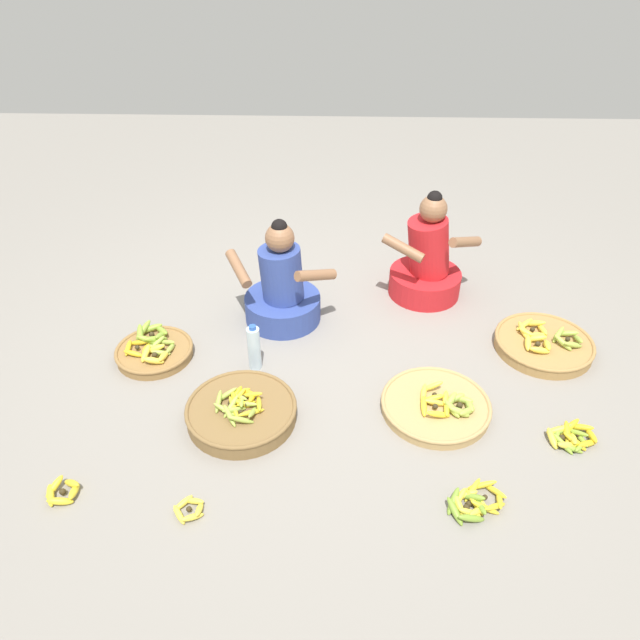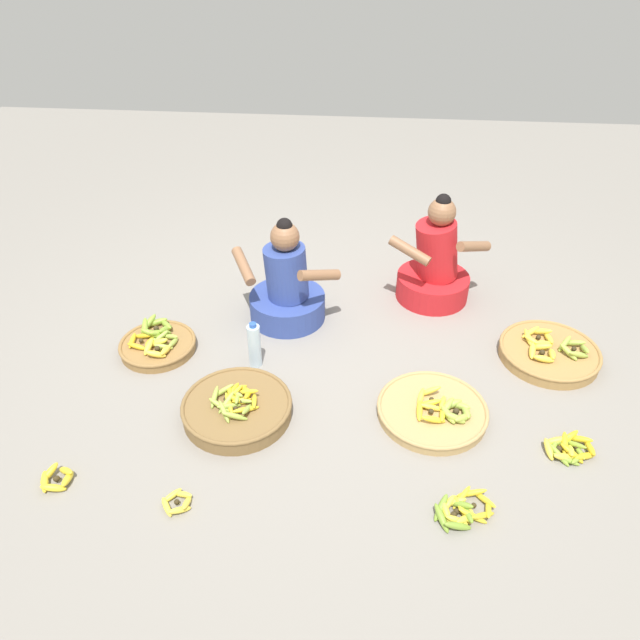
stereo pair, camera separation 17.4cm
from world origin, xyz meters
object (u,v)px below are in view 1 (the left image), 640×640
at_px(vendor_woman_front, 282,290).
at_px(banana_basket_back_center, 154,350).
at_px(loose_bananas_near_vendor, 62,491).
at_px(loose_bananas_front_right, 474,502).
at_px(banana_basket_front_left, 241,411).
at_px(vendor_woman_behind, 427,263).
at_px(banana_basket_back_left, 544,343).
at_px(loose_bananas_front_center, 571,437).
at_px(water_bottle, 254,348).
at_px(loose_bananas_mid_left, 190,509).
at_px(banana_basket_mid_right, 437,405).

distance_m(vendor_woman_front, banana_basket_back_center, 0.92).
bearing_deg(loose_bananas_near_vendor, loose_bananas_front_right, -0.02).
distance_m(banana_basket_front_left, loose_bananas_near_vendor, 0.98).
xyz_separation_m(vendor_woman_front, vendor_woman_behind, (1.02, 0.36, 0.02)).
bearing_deg(vendor_woman_front, banana_basket_back_left, -9.63).
distance_m(banana_basket_back_center, loose_bananas_front_center, 2.52).
height_order(loose_bananas_near_vendor, water_bottle, water_bottle).
relative_size(loose_bananas_mid_left, water_bottle, 0.54).
bearing_deg(banana_basket_back_center, loose_bananas_front_center, -14.89).
distance_m(loose_bananas_front_center, water_bottle, 1.87).
distance_m(loose_bananas_mid_left, water_bottle, 1.10).
xyz_separation_m(banana_basket_back_center, loose_bananas_near_vendor, (-0.17, -1.09, -0.02)).
relative_size(vendor_woman_front, banana_basket_front_left, 1.22).
relative_size(banana_basket_front_left, banana_basket_back_left, 1.00).
distance_m(vendor_woman_behind, loose_bananas_mid_left, 2.38).
relative_size(vendor_woman_behind, banana_basket_back_center, 1.64).
relative_size(banana_basket_back_center, loose_bananas_mid_left, 2.83).
bearing_deg(banana_basket_back_left, loose_bananas_near_vendor, -155.17).
xyz_separation_m(banana_basket_front_left, banana_basket_back_center, (-0.64, 0.54, -0.01)).
xyz_separation_m(banana_basket_back_center, banana_basket_back_left, (2.50, 0.15, 0.00)).
distance_m(loose_bananas_near_vendor, loose_bananas_mid_left, 0.65).
distance_m(vendor_woman_behind, banana_basket_mid_right, 1.25).
bearing_deg(loose_bananas_front_center, loose_bananas_mid_left, -165.24).
bearing_deg(banana_basket_back_center, vendor_woman_front, 29.19).
relative_size(loose_bananas_near_vendor, loose_bananas_mid_left, 1.08).
xyz_separation_m(loose_bananas_front_center, loose_bananas_front_right, (-0.60, -0.44, -0.00)).
relative_size(vendor_woman_front, banana_basket_back_center, 1.54).
bearing_deg(vendor_woman_behind, banana_basket_back_center, -156.18).
relative_size(vendor_woman_front, loose_bananas_mid_left, 4.37).
bearing_deg(banana_basket_mid_right, banana_basket_back_center, 165.87).
height_order(banana_basket_front_left, loose_bananas_near_vendor, banana_basket_front_left).
bearing_deg(loose_bananas_front_right, banana_basket_back_left, 61.61).
height_order(vendor_woman_behind, banana_basket_front_left, vendor_woman_behind).
distance_m(loose_bananas_near_vendor, water_bottle, 1.30).
height_order(vendor_woman_behind, loose_bananas_front_center, vendor_woman_behind).
xyz_separation_m(vendor_woman_behind, banana_basket_back_left, (0.70, -0.65, -0.21)).
relative_size(loose_bananas_front_right, water_bottle, 1.00).
xyz_separation_m(loose_bananas_front_center, water_bottle, (-1.78, 0.56, 0.12)).
bearing_deg(banana_basket_back_left, loose_bananas_mid_left, -147.10).
xyz_separation_m(banana_basket_front_left, loose_bananas_mid_left, (-0.16, -0.63, -0.04)).
relative_size(banana_basket_back_left, loose_bananas_near_vendor, 3.33).
bearing_deg(loose_bananas_near_vendor, banana_basket_mid_right, 18.83).
relative_size(vendor_woman_behind, banana_basket_front_left, 1.29).
bearing_deg(vendor_woman_front, loose_bananas_front_center, -33.42).
relative_size(vendor_woman_behind, loose_bananas_front_center, 2.82).
bearing_deg(banana_basket_back_center, banana_basket_mid_right, -14.13).
relative_size(vendor_woman_front, banana_basket_mid_right, 1.21).
bearing_deg(vendor_woman_behind, vendor_woman_front, -160.67).
xyz_separation_m(vendor_woman_behind, loose_bananas_front_center, (0.63, -1.44, -0.23)).
bearing_deg(vendor_woman_front, water_bottle, -103.81).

